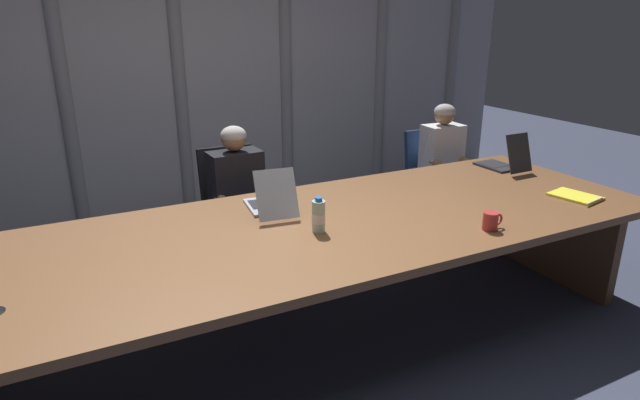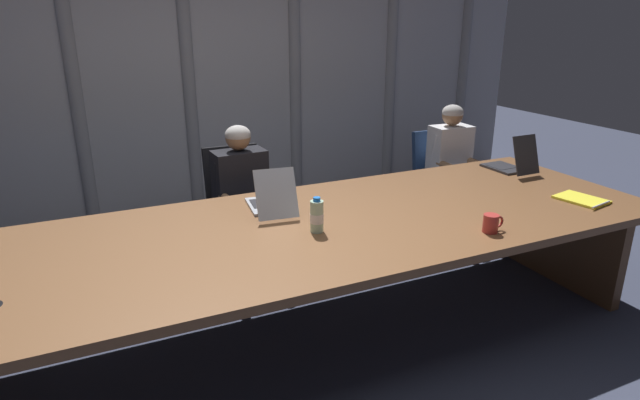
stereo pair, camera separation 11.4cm
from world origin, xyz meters
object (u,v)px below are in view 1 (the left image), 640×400
Objects in this scene: laptop_center at (504,162)px; spiral_notepad at (576,196)px; office_chair_left_mid at (235,225)px; person_center at (447,163)px; laptop_left_mid at (270,202)px; office_chair_center at (434,191)px; coffee_mug_near at (491,221)px; water_bottle_secondary at (319,216)px; person_left_mid at (241,195)px.

laptop_center reaches higher than spiral_notepad.
person_center is at bearing 86.74° from office_chair_left_mid.
laptop_left_mid is 0.52× the size of office_chair_left_mid.
laptop_center is at bearing 8.15° from person_center.
office_chair_center is 6.55× the size of coffee_mug_near.
laptop_center is 1.36m from coffee_mug_near.
spiral_notepad is (1.91, -1.51, 0.40)m from office_chair_left_mid.
person_center reaches higher than office_chair_center.
coffee_mug_near is at bearing 130.74° from laptop_center.
laptop_left_mid is 2.05m from spiral_notepad.
laptop_left_mid is at bearing 139.36° from coffee_mug_near.
laptop_left_mid reaches higher than office_chair_center.
office_chair_left_mid is (-2.00, 0.77, -0.45)m from laptop_center.
laptop_center is at bearing 14.33° from water_bottle_secondary.
person_left_mid is at bearing -87.02° from person_center.
water_bottle_secondary is at bearing 154.70° from coffee_mug_near.
coffee_mug_near is (0.98, -1.52, 0.14)m from person_left_mid.
water_bottle_secondary reaches higher than office_chair_center.
coffee_mug_near is (1.01, -0.86, -0.01)m from laptop_left_mid.
office_chair_left_mid is at bearing 120.48° from coffee_mug_near.
office_chair_center is at bearing 33.96° from water_bottle_secondary.
laptop_left_mid is at bearing -5.48° from person_left_mid.
laptop_left_mid is at bearing -68.63° from person_center.
office_chair_left_mid is (0.02, 0.81, -0.45)m from laptop_left_mid.
person_left_mid reaches higher than laptop_center.
water_bottle_secondary is (-1.85, -1.25, 0.49)m from office_chair_center.
office_chair_center is at bearing 60.01° from coffee_mug_near.
person_left_mid reaches higher than office_chair_left_mid.
coffee_mug_near is at bearing -29.29° from person_center.
water_bottle_secondary is 1.52× the size of coffee_mug_near.
person_left_mid is at bearing 4.51° from laptop_left_mid.
laptop_left_mid reaches higher than coffee_mug_near.
office_chair_center is (1.95, -0.00, -0.01)m from office_chair_left_mid.
person_left_mid is (0.01, -0.16, 0.30)m from office_chair_left_mid.
laptop_left_mid is 0.67m from person_left_mid.
spiral_notepad is at bearing 172.06° from laptop_center.
person_center reaches higher than office_chair_left_mid.
laptop_center is 0.75m from spiral_notepad.
spiral_notepad is (1.93, -0.70, -0.05)m from laptop_left_mid.
office_chair_center reaches higher than coffee_mug_near.
water_bottle_secondary is (0.09, -1.09, 0.18)m from person_left_mid.
office_chair_left_mid is 0.80× the size of person_center.
office_chair_center is 1.97m from person_left_mid.
water_bottle_secondary is at bearing 103.21° from laptop_center.
person_center is (1.94, -0.00, 0.01)m from person_left_mid.
office_chair_center is (1.97, 0.81, -0.46)m from laptop_left_mid.
office_chair_center is at bearing 91.34° from office_chair_left_mid.
person_center is at bearing 86.75° from person_left_mid.
laptop_left_mid reaches higher than water_bottle_secondary.
office_chair_center is at bearing 91.35° from person_left_mid.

